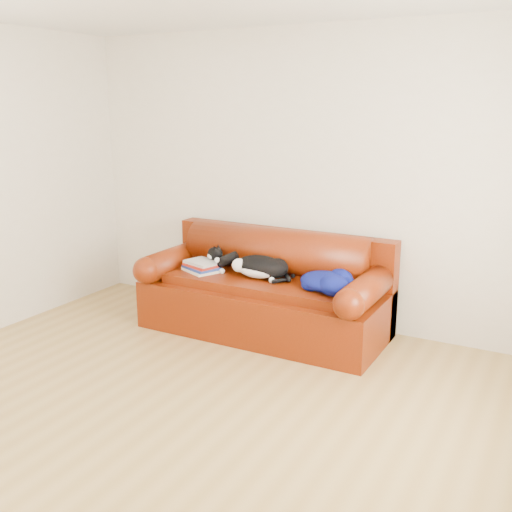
{
  "coord_description": "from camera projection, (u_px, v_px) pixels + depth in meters",
  "views": [
    {
      "loc": [
        2.16,
        -2.87,
        1.97
      ],
      "look_at": [
        -0.15,
        1.35,
        0.72
      ],
      "focal_mm": 42.0,
      "sensor_mm": 36.0,
      "label": 1
    }
  ],
  "objects": [
    {
      "name": "cat",
      "position": [
        260.0,
        267.0,
        5.11
      ],
      "size": [
        0.69,
        0.34,
        0.24
      ],
      "rotation": [
        0.0,
        0.0,
        0.18
      ],
      "color": "black",
      "rests_on": "sofa_base"
    },
    {
      "name": "sofa_base",
      "position": [
        264.0,
        306.0,
        5.22
      ],
      "size": [
        2.1,
        0.9,
        0.5
      ],
      "color": "#430E02",
      "rests_on": "ground"
    },
    {
      "name": "ground",
      "position": [
        178.0,
        410.0,
        3.94
      ],
      "size": [
        4.5,
        4.5,
        0.0
      ],
      "primitive_type": "plane",
      "color": "olive",
      "rests_on": "ground"
    },
    {
      "name": "blanket",
      "position": [
        328.0,
        281.0,
        4.81
      ],
      "size": [
        0.55,
        0.57,
        0.16
      ],
      "rotation": [
        0.0,
        0.0,
        -0.43
      ],
      "color": "#080247",
      "rests_on": "sofa_base"
    },
    {
      "name": "book_stack",
      "position": [
        202.0,
        266.0,
        5.31
      ],
      "size": [
        0.38,
        0.34,
        0.1
      ],
      "rotation": [
        0.0,
        0.0,
        -0.36
      ],
      "color": "beige",
      "rests_on": "sofa_base"
    },
    {
      "name": "sofa_back",
      "position": [
        277.0,
        266.0,
        5.35
      ],
      "size": [
        2.1,
        1.01,
        0.88
      ],
      "color": "#430E02",
      "rests_on": "ground"
    },
    {
      "name": "room_shell",
      "position": [
        188.0,
        155.0,
        3.48
      ],
      "size": [
        4.52,
        4.02,
        2.61
      ],
      "color": "beige",
      "rests_on": "ground"
    }
  ]
}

